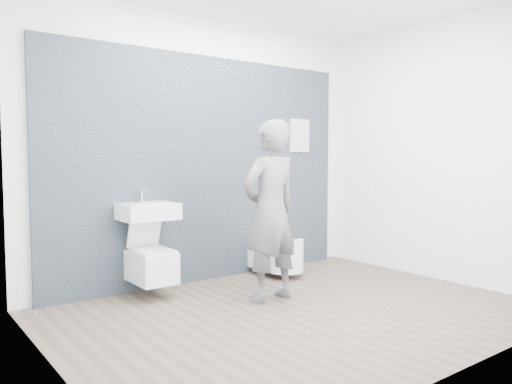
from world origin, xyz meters
TOP-DOWN VIEW (x-y plane):
  - ground at (0.00, 0.00)m, footprint 4.00×4.00m
  - room_shell at (0.00, 0.00)m, footprint 4.00×4.00m
  - tile_wall at (0.00, 1.47)m, footprint 3.60×0.06m
  - washbasin at (-0.80, 1.24)m, footprint 0.52×0.39m
  - toilet_square at (-0.80, 1.19)m, footprint 0.35×0.50m
  - toilet_rounded at (0.70, 1.11)m, footprint 0.39×0.65m
  - info_placard at (1.29, 1.43)m, footprint 0.30×0.03m
  - visitor at (0.03, 0.42)m, footprint 0.63×0.43m

SIDE VIEW (x-z plane):
  - ground at x=0.00m, z-range 0.00..0.00m
  - tile_wall at x=0.00m, z-range -1.20..1.20m
  - info_placard at x=1.29m, z-range -0.20..0.20m
  - toilet_rounded at x=0.70m, z-range 0.07..0.42m
  - toilet_square at x=-0.80m, z-range -0.02..0.65m
  - washbasin at x=-0.80m, z-range 0.62..1.01m
  - visitor at x=0.03m, z-range 0.00..1.67m
  - room_shell at x=0.00m, z-range -0.26..3.74m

